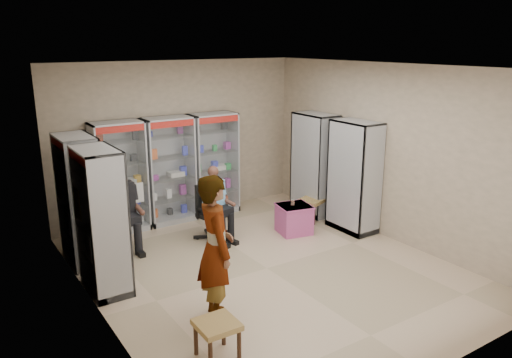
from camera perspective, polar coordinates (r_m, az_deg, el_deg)
floor at (r=7.72m, az=1.26°, el=-10.16°), size 6.00×6.00×0.00m
room_shell at (r=7.09m, az=1.36°, el=4.33°), size 5.02×6.02×3.01m
cabinet_back_left at (r=9.16m, az=-15.32°, el=0.13°), size 0.90×0.50×2.00m
cabinet_back_mid at (r=9.48m, az=-9.88°, el=0.98°), size 0.90×0.50×2.00m
cabinet_back_right at (r=9.88m, az=-4.84°, el=1.75°), size 0.90×0.50×2.00m
cabinet_right_far at (r=9.87m, az=6.70°, el=1.68°), size 0.90×0.50×2.00m
cabinet_right_near at (r=9.08m, az=11.14°, el=0.27°), size 0.90×0.50×2.00m
cabinet_left_far at (r=8.06m, az=-19.47°, el=-2.30°), size 0.90×0.50×2.00m
cabinet_left_near at (r=7.05m, az=-17.23°, el=-4.64°), size 0.90×0.50×2.00m
wooden_chair at (r=8.58m, az=-15.10°, el=-4.61°), size 0.42×0.42×0.94m
seated_customer at (r=8.47m, az=-15.08°, el=-3.44°), size 0.44×0.60×1.34m
office_chair at (r=8.67m, az=-5.04°, el=-3.78°), size 0.63×0.63×0.97m
seated_shopkeeper at (r=8.59m, az=-4.91°, el=-3.04°), size 0.51×0.64×1.24m
pink_trunk at (r=8.99m, az=4.37°, el=-4.58°), size 0.63×0.62×0.52m
tea_glass at (r=8.91m, az=4.22°, el=-2.69°), size 0.07×0.07×0.09m
woven_stool_a at (r=9.65m, az=6.27°, el=-3.52°), size 0.54×0.54×0.42m
woven_stool_b at (r=5.70m, az=-4.45°, el=-17.84°), size 0.44×0.44×0.43m
standing_man at (r=6.09m, az=-4.63°, el=-7.95°), size 0.59×0.76×1.85m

